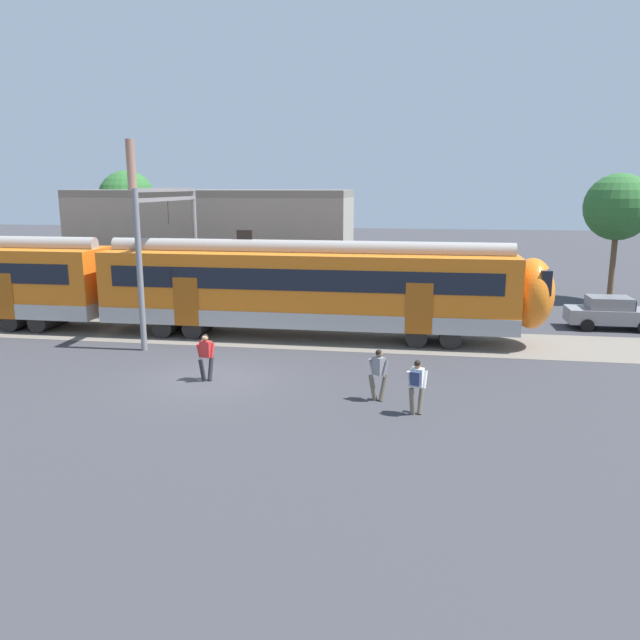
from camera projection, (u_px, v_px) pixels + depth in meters
The scene contains 11 objects.
ground_plane at pixel (211, 379), 21.85m from camera, with size 160.00×160.00×0.00m, color #38383D.
track_bed at pixel (77, 329), 29.51m from camera, with size 80.00×4.40×0.01m, color slate.
commuter_train at pixel (123, 283), 28.65m from camera, with size 38.05×3.07×4.73m.
pedestrian_red at pixel (206, 353), 21.44m from camera, with size 0.59×0.62×1.67m.
pedestrian_grey at pixel (378, 371), 19.43m from camera, with size 0.67×0.45×1.67m.
pedestrian_white at pixel (417, 383), 18.23m from camera, with size 0.63×0.60×1.67m.
parked_car_grey at pixel (611, 313), 29.30m from camera, with size 4.01×1.77×1.54m.
catenary_gantry at pixel (170, 239), 27.86m from camera, with size 0.24×6.64×6.53m.
background_building at pixel (213, 247), 35.52m from camera, with size 15.55×5.00×9.20m.
street_tree_right at pixel (618, 207), 35.28m from camera, with size 3.78×3.78×7.34m.
street_tree_left at pixel (127, 200), 39.32m from camera, with size 3.55×3.55×7.57m.
Camera 1 is at (7.08, -20.06, 6.63)m, focal length 35.00 mm.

